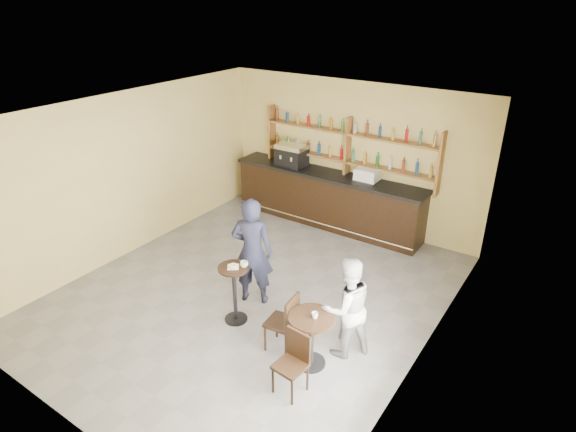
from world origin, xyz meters
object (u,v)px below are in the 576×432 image
Objects in this scene: man_main at (252,251)px; espresso_machine at (292,155)px; pastry_case at (367,175)px; pedestal_table at (235,294)px; bar_counter at (327,199)px; cafe_table at (311,341)px; chair_south at (290,365)px; chair_west at (281,322)px; patron_second at (347,307)px.

espresso_machine is at bearing -91.00° from man_main.
pedestal_table is at bearing -91.48° from pastry_case.
bar_counter is 9.24× the size of pastry_case.
cafe_table is at bearing -62.86° from bar_counter.
cafe_table is (3.06, -4.09, -1.05)m from espresso_machine.
pastry_case is 4.36m from cafe_table.
cafe_table is at bearing 129.93° from man_main.
bar_counter is 5.07× the size of chair_south.
chair_west is (2.51, -4.04, -0.99)m from espresso_machine.
espresso_machine is 0.68× the size of pedestal_table.
patron_second is (0.82, 0.46, 0.31)m from chair_west.
pedestal_table reaches higher than chair_south.
chair_west is at bearing -77.40° from pastry_case.
espresso_machine is (-0.97, 0.00, 0.85)m from bar_counter.
man_main is (1.42, -3.29, -0.51)m from espresso_machine.
chair_west is at bearing -69.06° from bar_counter.
man_main is 1.41m from chair_west.
chair_south is 1.18m from patron_second.
pedestal_table is 1.21× the size of cafe_table.
espresso_machine is at bearing 129.17° from chair_south.
espresso_machine is 3.62m from man_main.
espresso_machine is 0.36× the size of man_main.
pedestal_table is (-0.37, -3.91, -0.87)m from pastry_case.
pedestal_table is 1.12× the size of chair_south.
pastry_case is at bearing 0.00° from bar_counter.
chair_south is 0.57× the size of patron_second.
pedestal_table is at bearing 75.59° from man_main.
espresso_machine is 5.21m from cafe_table.
cafe_table is (1.64, -0.79, -0.54)m from man_main.
cafe_table is 0.53× the size of patron_second.
pedestal_table is 0.64× the size of patron_second.
pedestal_table is 1.06× the size of chair_west.
pedestal_table is at bearing -44.67° from patron_second.
patron_second is at bearing 61.88° from cafe_table.
bar_counter reaches higher than cafe_table.
chair_south is at bearing -26.18° from pedestal_table.
man_main is 1.94m from patron_second.
pedestal_table is (0.56, -3.91, -0.11)m from bar_counter.
pastry_case is at bearing 3.56° from espresso_machine.
man_main is at bearing -63.44° from patron_second.
chair_west is at bearing 174.81° from cafe_table.
chair_south is at bearing -85.24° from cafe_table.
man_main is 2.14× the size of chair_south.
pastry_case reaches higher than chair_west.
patron_second is (0.27, 0.51, 0.37)m from cafe_table.
cafe_table is 0.60m from chair_south.
pastry_case is at bearing 84.64° from pedestal_table.
espresso_machine is 0.43× the size of patron_second.
espresso_machine reaches higher than chair_south.
patron_second is at bearing 84.29° from chair_south.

